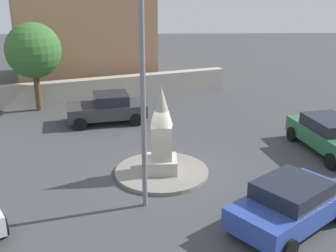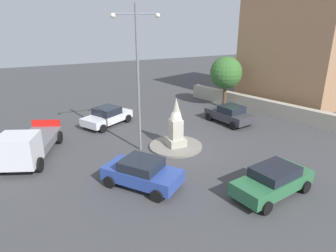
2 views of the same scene
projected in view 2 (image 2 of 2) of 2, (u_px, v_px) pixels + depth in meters
ground_plane at (176, 147)px, 20.38m from camera, size 80.00×80.00×0.00m
traffic_island at (176, 146)px, 20.36m from camera, size 3.52×3.52×0.14m
monument at (176, 124)px, 19.82m from camera, size 1.13×1.13×3.26m
streetlamp at (138, 69)px, 18.19m from camera, size 2.92×0.28×8.96m
car_blue_far_side at (142, 172)px, 15.54m from camera, size 3.93×4.23×1.47m
car_white_passing at (107, 116)px, 24.22m from camera, size 4.41×3.73×1.45m
car_green_parked_right at (273, 180)px, 14.78m from camera, size 4.57×2.66×1.47m
car_dark_grey_near_island at (229, 114)px, 24.65m from camera, size 2.68×4.17×1.48m
truck_white_approaching at (28, 146)px, 18.03m from camera, size 3.85×6.00×2.15m
stone_boundary_wall at (263, 106)px, 27.16m from camera, size 6.09×15.57×1.27m
corner_building at (301, 46)px, 29.15m from camera, size 10.82×10.93×10.92m
tree_near_wall at (226, 73)px, 28.06m from camera, size 2.94×2.94×4.76m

